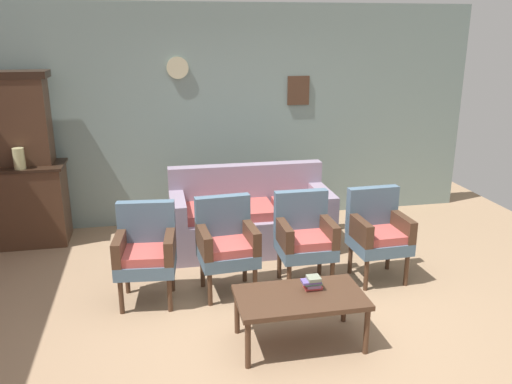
{
  "coord_description": "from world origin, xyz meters",
  "views": [
    {
      "loc": [
        -0.96,
        -3.9,
        2.39
      ],
      "look_at": [
        0.03,
        0.97,
        0.85
      ],
      "focal_mm": 37.02,
      "sensor_mm": 36.0,
      "label": 1
    }
  ],
  "objects_px": {
    "side_cabinet": "(16,205)",
    "coffee_table": "(300,300)",
    "armchair_by_doorway": "(305,235)",
    "armchair_near_cabinet": "(378,231)",
    "book_stack_on_table": "(313,283)",
    "armchair_row_middle": "(146,249)",
    "floral_couch": "(250,219)",
    "armchair_near_couch_end": "(226,242)",
    "vase_on_cabinet": "(19,159)"
  },
  "relations": [
    {
      "from": "coffee_table",
      "to": "side_cabinet",
      "type": "bearing_deg",
      "value": 134.91
    },
    {
      "from": "side_cabinet",
      "to": "book_stack_on_table",
      "type": "height_order",
      "value": "side_cabinet"
    },
    {
      "from": "armchair_near_couch_end",
      "to": "floral_couch",
      "type": "bearing_deg",
      "value": 67.49
    },
    {
      "from": "floral_couch",
      "to": "armchair_near_couch_end",
      "type": "bearing_deg",
      "value": -112.51
    },
    {
      "from": "armchair_near_couch_end",
      "to": "vase_on_cabinet",
      "type": "bearing_deg",
      "value": 144.46
    },
    {
      "from": "side_cabinet",
      "to": "coffee_table",
      "type": "relative_size",
      "value": 1.16
    },
    {
      "from": "side_cabinet",
      "to": "armchair_row_middle",
      "type": "xyz_separation_m",
      "value": [
        1.46,
        -1.67,
        0.03
      ]
    },
    {
      "from": "armchair_near_couch_end",
      "to": "armchair_by_doorway",
      "type": "xyz_separation_m",
      "value": [
        0.76,
        0.01,
        0.0
      ]
    },
    {
      "from": "book_stack_on_table",
      "to": "side_cabinet",
      "type": "bearing_deg",
      "value": 137.02
    },
    {
      "from": "armchair_near_couch_end",
      "to": "armchair_near_cabinet",
      "type": "bearing_deg",
      "value": -0.52
    },
    {
      "from": "armchair_row_middle",
      "to": "vase_on_cabinet",
      "type": "bearing_deg",
      "value": 131.42
    },
    {
      "from": "book_stack_on_table",
      "to": "armchair_near_couch_end",
      "type": "bearing_deg",
      "value": 121.16
    },
    {
      "from": "armchair_near_couch_end",
      "to": "armchair_near_cabinet",
      "type": "distance_m",
      "value": 1.5
    },
    {
      "from": "armchair_by_doorway",
      "to": "coffee_table",
      "type": "relative_size",
      "value": 0.9
    },
    {
      "from": "side_cabinet",
      "to": "book_stack_on_table",
      "type": "distance_m",
      "value": 3.75
    },
    {
      "from": "side_cabinet",
      "to": "coffee_table",
      "type": "bearing_deg",
      "value": -45.09
    },
    {
      "from": "armchair_row_middle",
      "to": "armchair_by_doorway",
      "type": "bearing_deg",
      "value": 1.57
    },
    {
      "from": "side_cabinet",
      "to": "vase_on_cabinet",
      "type": "height_order",
      "value": "vase_on_cabinet"
    },
    {
      "from": "armchair_row_middle",
      "to": "armchair_by_doorway",
      "type": "xyz_separation_m",
      "value": [
        1.49,
        0.04,
        0.0
      ]
    },
    {
      "from": "armchair_by_doorway",
      "to": "coffee_table",
      "type": "height_order",
      "value": "armchair_by_doorway"
    },
    {
      "from": "side_cabinet",
      "to": "armchair_by_doorway",
      "type": "relative_size",
      "value": 1.28
    },
    {
      "from": "side_cabinet",
      "to": "vase_on_cabinet",
      "type": "bearing_deg",
      "value": -51.79
    },
    {
      "from": "side_cabinet",
      "to": "armchair_near_couch_end",
      "type": "height_order",
      "value": "side_cabinet"
    },
    {
      "from": "side_cabinet",
      "to": "book_stack_on_table",
      "type": "bearing_deg",
      "value": -42.98
    },
    {
      "from": "side_cabinet",
      "to": "coffee_table",
      "type": "height_order",
      "value": "side_cabinet"
    },
    {
      "from": "side_cabinet",
      "to": "armchair_near_cabinet",
      "type": "height_order",
      "value": "side_cabinet"
    },
    {
      "from": "armchair_near_cabinet",
      "to": "book_stack_on_table",
      "type": "height_order",
      "value": "armchair_near_cabinet"
    },
    {
      "from": "armchair_near_couch_end",
      "to": "armchair_near_cabinet",
      "type": "height_order",
      "value": "same"
    },
    {
      "from": "armchair_near_cabinet",
      "to": "book_stack_on_table",
      "type": "bearing_deg",
      "value": -136.45
    },
    {
      "from": "armchair_near_cabinet",
      "to": "coffee_table",
      "type": "distance_m",
      "value": 1.45
    },
    {
      "from": "vase_on_cabinet",
      "to": "armchair_near_couch_end",
      "type": "xyz_separation_m",
      "value": [
        2.05,
        -1.47,
        -0.55
      ]
    },
    {
      "from": "armchair_near_cabinet",
      "to": "armchair_near_couch_end",
      "type": "bearing_deg",
      "value": 179.48
    },
    {
      "from": "side_cabinet",
      "to": "armchair_by_doorway",
      "type": "height_order",
      "value": "side_cabinet"
    },
    {
      "from": "armchair_row_middle",
      "to": "coffee_table",
      "type": "bearing_deg",
      "value": -39.49
    },
    {
      "from": "vase_on_cabinet",
      "to": "floral_couch",
      "type": "height_order",
      "value": "vase_on_cabinet"
    },
    {
      "from": "vase_on_cabinet",
      "to": "coffee_table",
      "type": "bearing_deg",
      "value": -44.65
    },
    {
      "from": "floral_couch",
      "to": "armchair_row_middle",
      "type": "distance_m",
      "value": 1.57
    },
    {
      "from": "coffee_table",
      "to": "book_stack_on_table",
      "type": "distance_m",
      "value": 0.17
    },
    {
      "from": "side_cabinet",
      "to": "coffee_table",
      "type": "xyz_separation_m",
      "value": [
        2.62,
        -2.63,
        -0.09
      ]
    },
    {
      "from": "coffee_table",
      "to": "book_stack_on_table",
      "type": "bearing_deg",
      "value": 31.67
    },
    {
      "from": "armchair_row_middle",
      "to": "armchair_near_cabinet",
      "type": "bearing_deg",
      "value": 0.35
    },
    {
      "from": "floral_couch",
      "to": "coffee_table",
      "type": "distance_m",
      "value": 2.0
    },
    {
      "from": "floral_couch",
      "to": "armchair_by_doorway",
      "type": "height_order",
      "value": "same"
    },
    {
      "from": "armchair_row_middle",
      "to": "armchair_near_couch_end",
      "type": "height_order",
      "value": "same"
    },
    {
      "from": "side_cabinet",
      "to": "armchair_row_middle",
      "type": "height_order",
      "value": "side_cabinet"
    },
    {
      "from": "vase_on_cabinet",
      "to": "armchair_row_middle",
      "type": "xyz_separation_m",
      "value": [
        1.32,
        -1.49,
        -0.55
      ]
    },
    {
      "from": "coffee_table",
      "to": "book_stack_on_table",
      "type": "relative_size",
      "value": 5.97
    },
    {
      "from": "armchair_row_middle",
      "to": "armchair_near_couch_end",
      "type": "distance_m",
      "value": 0.73
    },
    {
      "from": "book_stack_on_table",
      "to": "armchair_row_middle",
      "type": "bearing_deg",
      "value": 145.44
    },
    {
      "from": "armchair_near_cabinet",
      "to": "coffee_table",
      "type": "xyz_separation_m",
      "value": [
        -1.07,
        -0.97,
        -0.12
      ]
    }
  ]
}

